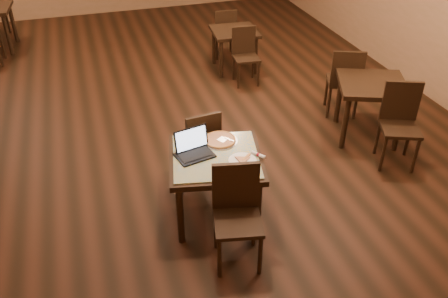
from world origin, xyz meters
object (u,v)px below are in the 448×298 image
object	(u,v)px
other_table_a_chair_near	(245,52)
other_table_a_chair_far	(225,31)
laptop	(193,148)
chair_main_near	(237,209)
chair_main_far	(201,143)
other_table_a	(234,37)
other_table_c	(371,92)
other_table_c_chair_near	(400,119)
pizza_pan	(220,141)
tiled_table	(216,164)
other_table_c_chair_far	(345,79)

from	to	relation	value
other_table_a_chair_near	other_table_a_chair_far	bearing A→B (deg)	95.05
laptop	other_table_a_chair_near	xyz separation A→B (m)	(1.59, 2.90, -0.32)
chair_main_near	chair_main_far	bearing A→B (deg)	102.20
chair_main_near	laptop	bearing A→B (deg)	118.63
other_table_a	other_table_c	world-z (taller)	other_table_c
chair_main_near	other_table_c_chair_near	size ratio (longest dim) A/B	0.99
chair_main_far	pizza_pan	world-z (taller)	chair_main_far
other_table_a	other_table_c_chair_near	distance (m)	3.36
chair_main_far	laptop	distance (m)	0.63
tiled_table	laptop	xyz separation A→B (m)	(-0.20, 0.11, 0.17)
other_table_a	laptop	bearing A→B (deg)	-110.36
other_table_a_chair_near	other_table_c_chair_far	size ratio (longest dim) A/B	0.88
pizza_pan	tiled_table	bearing A→B (deg)	-116.57
chair_main_far	other_table_c_chair_far	size ratio (longest dim) A/B	0.92
other_table_a_chair_near	chair_main_near	bearing A→B (deg)	-106.27
laptop	other_table_c_chair_near	distance (m)	2.63
laptop	chair_main_near	bearing A→B (deg)	-85.68
chair_main_far	chair_main_near	bearing A→B (deg)	83.57
other_table_c_chair_near	laptop	bearing A→B (deg)	-152.68
other_table_a_chair_near	other_table_c	distance (m)	2.30
other_table_a_chair_far	other_table_c	distance (m)	3.28
chair_main_near	laptop	size ratio (longest dim) A/B	2.47
other_table_a	other_table_a_chair_far	xyz separation A→B (m)	(-0.01, 0.52, -0.07)
laptop	other_table_c	world-z (taller)	laptop
laptop	other_table_a	xyz separation A→B (m)	(1.58, 3.43, -0.25)
pizza_pan	other_table_c	bearing A→B (deg)	17.17
other_table_a	other_table_c	xyz separation A→B (m)	(0.99, -2.60, 0.08)
tiled_table	chair_main_near	size ratio (longest dim) A/B	1.09
other_table_a_chair_far	other_table_c_chair_near	bearing A→B (deg)	109.90
laptop	other_table_c_chair_far	world-z (taller)	other_table_c_chair_far
other_table_c_chair_far	chair_main_far	bearing A→B (deg)	43.76
other_table_a_chair_near	other_table_a_chair_far	world-z (taller)	same
tiled_table	other_table_c	bearing A→B (deg)	33.20
other_table_a	other_table_c_chair_near	size ratio (longest dim) A/B	0.78
other_table_a	other_table_c_chair_near	bearing A→B (deg)	-67.82
other_table_a_chair_near	other_table_c	xyz separation A→B (m)	(0.99, -2.08, 0.15)
tiled_table	other_table_c_chair_far	world-z (taller)	other_table_c_chair_far
tiled_table	chair_main_near	distance (m)	0.62
tiled_table	chair_main_near	xyz separation A→B (m)	(0.02, -0.61, -0.09)
other_table_a_chair_near	other_table_a_chair_far	xyz separation A→B (m)	(-0.01, 1.04, 0.00)
tiled_table	other_table_c_chair_far	size ratio (longest dim) A/B	1.07
tiled_table	other_table_a_chair_far	xyz separation A→B (m)	(1.37, 4.05, -0.16)
pizza_pan	chair_main_far	bearing A→B (deg)	106.24
chair_main_far	other_table_a_chair_near	distance (m)	2.76
tiled_table	other_table_a_chair_near	size ratio (longest dim) A/B	1.22
other_table_a_chair_far	other_table_a	bearing A→B (deg)	95.05
laptop	other_table_a_chair_far	xyz separation A→B (m)	(1.57, 3.95, -0.32)
tiled_table	other_table_a_chair_far	size ratio (longest dim) A/B	1.22
laptop	other_table_a	bearing A→B (deg)	52.75
tiled_table	laptop	world-z (taller)	laptop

